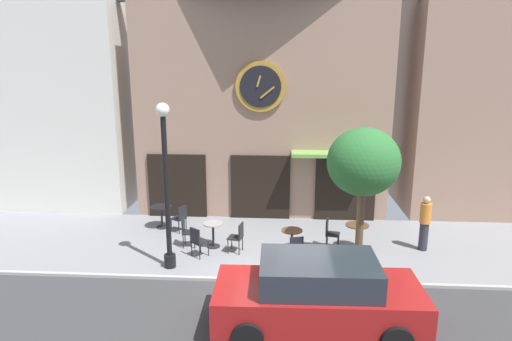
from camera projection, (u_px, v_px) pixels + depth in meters
The scene contains 17 objects.
ground_plane at pixel (281, 295), 10.83m from camera, with size 29.29×10.89×0.13m.
clock_building at pixel (262, 78), 16.03m from camera, with size 8.97×3.44×9.53m.
neighbor_building_right at pixel (509, 18), 15.77m from camera, with size 6.81×3.78×14.01m.
street_lamp at pixel (166, 187), 11.71m from camera, with size 0.36×0.36×4.49m.
street_tree at pixel (363, 163), 11.27m from camera, with size 1.85×1.66×3.90m.
cafe_table_center at pixel (162, 212), 15.02m from camera, with size 0.74×0.74×0.76m.
cafe_table_near_door at pixel (213, 231), 13.47m from camera, with size 0.60×0.60×0.76m.
cafe_table_rightmost at pixel (292, 238), 13.02m from camera, with size 0.62×0.62×0.72m.
cafe_table_center_right at pixel (357, 232), 13.33m from camera, with size 0.70×0.70×0.76m.
cafe_chair_outer at pixel (180, 217), 14.66m from camera, with size 0.55×0.55×0.90m.
cafe_chair_left_end at pixel (238, 235), 13.07m from camera, with size 0.47×0.47×0.90m.
cafe_chair_right_end at pixel (330, 231), 13.38m from camera, with size 0.47×0.47×0.90m.
cafe_chair_corner at pixel (187, 230), 13.50m from camera, with size 0.42×0.42×0.90m.
cafe_chair_under_awning at pixel (198, 240), 12.75m from camera, with size 0.56×0.56×0.90m.
cafe_chair_near_tree at pixel (295, 248), 12.15m from camera, with size 0.49×0.49×0.90m.
pedestrian_orange at pixel (425, 222), 13.17m from camera, with size 0.34×0.34×1.67m.
parked_car_red at pixel (318, 295), 9.29m from camera, with size 4.34×2.09×1.55m.
Camera 1 is at (0.02, -10.38, 5.47)m, focal length 31.28 mm.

